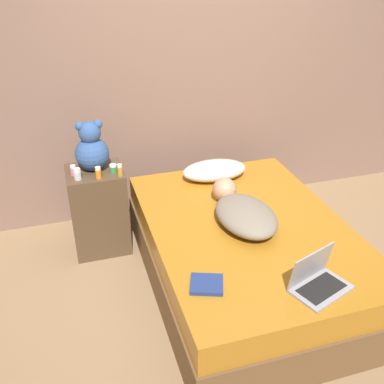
{
  "coord_description": "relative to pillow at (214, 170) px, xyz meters",
  "views": [
    {
      "loc": [
        -1.1,
        -2.32,
        2.16
      ],
      "look_at": [
        -0.33,
        0.23,
        0.66
      ],
      "focal_mm": 42.0,
      "sensor_mm": 36.0,
      "label": 1
    }
  ],
  "objects": [
    {
      "name": "book",
      "position": [
        -0.47,
        -1.22,
        -0.06
      ],
      "size": [
        0.23,
        0.22,
        0.02
      ],
      "rotation": [
        0.0,
        0.0,
        -0.35
      ],
      "color": "navy",
      "rests_on": "bed"
    },
    {
      "name": "wall_back",
      "position": [
        -0.01,
        0.5,
        0.75
      ],
      "size": [
        8.0,
        0.06,
        2.6
      ],
      "color": "#846656",
      "rests_on": "ground_plane"
    },
    {
      "name": "bottle_pink",
      "position": [
        -1.09,
        -0.01,
        0.16
      ],
      "size": [
        0.04,
        0.04,
        0.07
      ],
      "color": "pink",
      "rests_on": "nightstand"
    },
    {
      "name": "bottle_green",
      "position": [
        -0.81,
        -0.06,
        0.16
      ],
      "size": [
        0.06,
        0.06,
        0.06
      ],
      "color": "#3D8E4C",
      "rests_on": "nightstand"
    },
    {
      "name": "pillow",
      "position": [
        0.0,
        0.0,
        0.0
      ],
      "size": [
        0.52,
        0.3,
        0.14
      ],
      "color": "beige",
      "rests_on": "bed"
    },
    {
      "name": "bottle_clear",
      "position": [
        -1.06,
        -0.09,
        0.17
      ],
      "size": [
        0.05,
        0.05,
        0.08
      ],
      "color": "silver",
      "rests_on": "nightstand"
    },
    {
      "name": "teddy_bear",
      "position": [
        -0.94,
        0.04,
        0.29
      ],
      "size": [
        0.25,
        0.25,
        0.38
      ],
      "color": "#335693",
      "rests_on": "nightstand"
    },
    {
      "name": "nightstand",
      "position": [
        -0.94,
        0.01,
        -0.21
      ],
      "size": [
        0.42,
        0.37,
        0.68
      ],
      "color": "brown",
      "rests_on": "ground_plane"
    },
    {
      "name": "laptop",
      "position": [
        0.1,
        -1.41,
        -0.02
      ],
      "size": [
        0.37,
        0.31,
        0.22
      ],
      "rotation": [
        0.0,
        0.0,
        0.35
      ],
      "color": "#9E9EA3",
      "rests_on": "bed"
    },
    {
      "name": "ground_plane",
      "position": [
        -0.01,
        -0.71,
        -0.55
      ],
      "size": [
        12.0,
        12.0,
        0.0
      ],
      "primitive_type": "plane",
      "color": "#937551"
    },
    {
      "name": "bottle_orange",
      "position": [
        -0.92,
        -0.12,
        0.17
      ],
      "size": [
        0.04,
        0.04,
        0.09
      ],
      "color": "orange",
      "rests_on": "nightstand"
    },
    {
      "name": "person_lying",
      "position": [
        -0.03,
        -0.66,
        0.01
      ],
      "size": [
        0.41,
        0.73,
        0.18
      ],
      "rotation": [
        0.0,
        0.0,
        0.05
      ],
      "color": "gray",
      "rests_on": "bed"
    },
    {
      "name": "bottle_amber",
      "position": [
        -0.77,
        -0.12,
        0.17
      ],
      "size": [
        0.04,
        0.04,
        0.09
      ],
      "color": "gold",
      "rests_on": "nightstand"
    },
    {
      "name": "bed",
      "position": [
        -0.01,
        -0.71,
        -0.31
      ],
      "size": [
        1.32,
        1.88,
        0.48
      ],
      "color": "brown",
      "rests_on": "ground_plane"
    }
  ]
}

